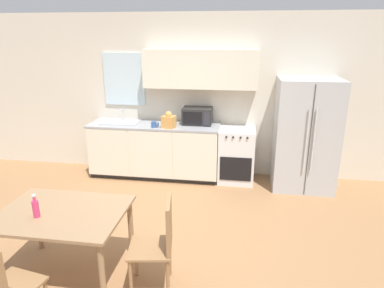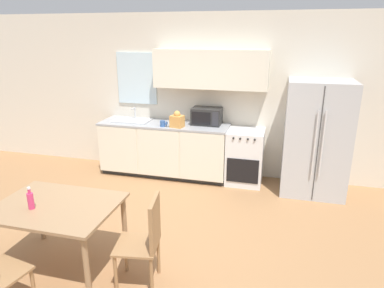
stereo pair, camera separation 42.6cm
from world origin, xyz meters
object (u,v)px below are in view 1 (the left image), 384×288
(dining_chair_side, at_px, (160,239))
(oven_range, at_px, (236,155))
(coffee_mug, at_px, (154,124))
(dining_table, at_px, (63,220))
(microwave, at_px, (197,116))
(drink_bottle, at_px, (36,208))
(refrigerator, at_px, (305,135))

(dining_chair_side, bearing_deg, oven_range, -22.50)
(coffee_mug, bearing_deg, dining_table, -96.75)
(coffee_mug, distance_m, dining_table, 2.50)
(oven_range, distance_m, dining_table, 3.13)
(dining_chair_side, bearing_deg, dining_table, 78.98)
(microwave, height_order, dining_chair_side, microwave)
(drink_bottle, bearing_deg, oven_range, 57.30)
(coffee_mug, bearing_deg, drink_bottle, -100.32)
(microwave, height_order, coffee_mug, microwave)
(oven_range, distance_m, drink_bottle, 3.35)
(drink_bottle, bearing_deg, dining_table, 34.81)
(dining_table, bearing_deg, drink_bottle, -145.19)
(dining_table, bearing_deg, dining_chair_side, -1.77)
(refrigerator, xyz_separation_m, microwave, (-1.72, 0.18, 0.20))
(oven_range, relative_size, microwave, 1.84)
(drink_bottle, bearing_deg, refrigerator, 43.67)
(refrigerator, relative_size, dining_chair_side, 1.86)
(drink_bottle, bearing_deg, coffee_mug, 79.68)
(microwave, bearing_deg, coffee_mug, -154.25)
(microwave, relative_size, dining_table, 0.40)
(microwave, xyz_separation_m, dining_table, (-0.95, -2.78, -0.43))
(drink_bottle, bearing_deg, microwave, 68.77)
(drink_bottle, bearing_deg, dining_chair_side, 4.65)
(coffee_mug, xyz_separation_m, drink_bottle, (-0.47, -2.58, -0.15))
(oven_range, relative_size, dining_table, 0.73)
(refrigerator, bearing_deg, coffee_mug, -176.73)
(coffee_mug, relative_size, dining_table, 0.10)
(oven_range, height_order, dining_chair_side, dining_chair_side)
(coffee_mug, bearing_deg, oven_range, 9.22)
(coffee_mug, xyz_separation_m, dining_table, (-0.29, -2.46, -0.34))
(dining_table, bearing_deg, microwave, 71.16)
(refrigerator, height_order, microwave, refrigerator)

